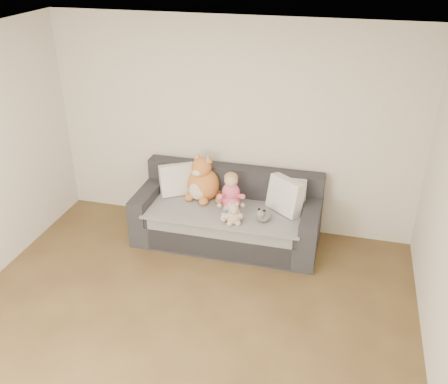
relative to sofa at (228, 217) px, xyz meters
name	(u,v)px	position (x,y,z in m)	size (l,w,h in m)	color
room_shell	(174,210)	(-0.06, -1.64, 0.99)	(5.00, 5.00, 5.00)	brown
sofa	(228,217)	(0.00, 0.00, 0.00)	(2.20, 0.94, 0.85)	#29282E
cushion_left	(177,179)	(-0.69, 0.14, 0.36)	(0.46, 0.39, 0.40)	silver
cushion_right_back	(289,193)	(0.70, 0.16, 0.35)	(0.42, 0.23, 0.38)	silver
cushion_right_front	(285,196)	(0.68, 0.03, 0.37)	(0.48, 0.43, 0.43)	silver
toddler	(231,195)	(0.06, -0.08, 0.36)	(0.32, 0.47, 0.46)	#F25569
plush_cat	(203,182)	(-0.35, 0.10, 0.39)	(0.47, 0.42, 0.61)	#BE742A
teddy_bear	(233,215)	(0.16, -0.39, 0.27)	(0.21, 0.17, 0.27)	#CBB48D
plush_cow	(264,215)	(0.48, -0.25, 0.24)	(0.16, 0.24, 0.19)	white
sippy_cup	(225,213)	(0.04, -0.29, 0.22)	(0.10, 0.08, 0.11)	#5C3899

